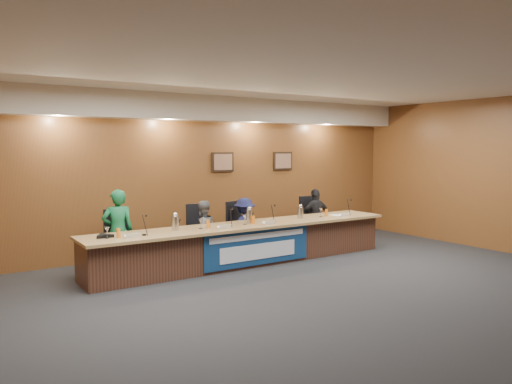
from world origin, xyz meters
TOP-DOWN VIEW (x-y plane):
  - floor at (0.00, 0.00)m, footprint 10.00×10.00m
  - ceiling at (0.00, 0.00)m, footprint 10.00×8.00m
  - wall_back at (0.00, 4.00)m, footprint 10.00×0.04m
  - soffit at (0.00, 3.75)m, footprint 10.00×0.50m
  - dais_body at (0.00, 2.40)m, footprint 6.00×0.80m
  - dais_top at (0.00, 2.35)m, footprint 6.10×0.95m
  - banner at (0.00, 1.99)m, footprint 2.20×0.02m
  - banner_text_upper at (0.00, 1.97)m, footprint 2.00×0.01m
  - banner_text_lower at (0.00, 1.97)m, footprint 1.60×0.01m
  - wall_photo_left at (0.40, 3.97)m, footprint 0.52×0.04m
  - wall_photo_right at (2.00, 3.97)m, footprint 0.52×0.04m
  - panelist_a at (-2.23, 2.97)m, footprint 0.59×0.45m
  - panelist_b at (-0.61, 2.97)m, footprint 0.64×0.54m
  - panelist_c at (0.33, 2.97)m, footprint 0.76×0.45m
  - panelist_d at (2.18, 2.97)m, footprint 0.78×0.43m
  - office_chair_a at (-2.23, 3.07)m, footprint 0.60×0.60m
  - office_chair_b at (-0.61, 3.07)m, footprint 0.55×0.55m
  - office_chair_c at (0.33, 3.07)m, footprint 0.59×0.59m
  - office_chair_d at (2.18, 3.07)m, footprint 0.52×0.52m
  - nameplate_a at (-2.26, 2.13)m, footprint 0.24×0.08m
  - microphone_a at (-2.03, 2.25)m, footprint 0.07×0.07m
  - juice_glass_a at (-2.44, 2.27)m, footprint 0.06×0.06m
  - water_glass_a at (-2.61, 2.29)m, footprint 0.08×0.08m
  - nameplate_b at (-0.61, 2.10)m, footprint 0.24×0.08m
  - microphone_b at (-0.41, 2.29)m, footprint 0.07×0.07m
  - juice_glass_b at (-0.83, 2.33)m, footprint 0.06×0.06m
  - water_glass_b at (-0.97, 2.33)m, footprint 0.08×0.08m
  - nameplate_c at (0.31, 2.07)m, footprint 0.24×0.08m
  - microphone_c at (0.50, 2.28)m, footprint 0.07×0.07m
  - juice_glass_c at (0.11, 2.32)m, footprint 0.06×0.06m
  - water_glass_c at (-0.08, 2.30)m, footprint 0.08×0.08m
  - nameplate_d at (2.21, 2.10)m, footprint 0.24×0.08m
  - microphone_d at (2.38, 2.21)m, footprint 0.07×0.07m
  - juice_glass_d at (1.90, 2.32)m, footprint 0.06×0.06m
  - water_glass_d at (1.76, 2.33)m, footprint 0.08×0.08m
  - carafe_left at (-1.41, 2.42)m, footprint 0.12×0.12m
  - carafe_mid at (0.09, 2.42)m, footprint 0.11×0.11m
  - carafe_right at (1.28, 2.40)m, footprint 0.11×0.11m
  - speakerphone at (-2.63, 2.42)m, footprint 0.32×0.32m
  - paper_stack at (2.18, 2.30)m, footprint 0.26×0.33m

SIDE VIEW (x-z plane):
  - floor at x=0.00m, z-range 0.00..0.00m
  - banner_text_lower at x=0.00m, z-range 0.16..0.44m
  - dais_body at x=0.00m, z-range 0.00..0.70m
  - banner at x=0.00m, z-range 0.05..0.71m
  - office_chair_a at x=-2.23m, z-range 0.44..0.52m
  - office_chair_b at x=-0.61m, z-range 0.44..0.52m
  - office_chair_c at x=0.33m, z-range 0.44..0.52m
  - office_chair_d at x=2.18m, z-range 0.44..0.52m
  - banner_text_upper at x=0.00m, z-range 0.53..0.63m
  - panelist_b at x=-0.61m, z-range 0.00..1.16m
  - panelist_c at x=0.33m, z-range 0.00..1.16m
  - panelist_d at x=2.18m, z-range 0.00..1.26m
  - dais_top at x=0.00m, z-range 0.70..0.75m
  - panelist_a at x=-2.23m, z-range 0.00..1.45m
  - paper_stack at x=2.18m, z-range 0.75..0.76m
  - microphone_a at x=-2.03m, z-range 0.75..0.77m
  - microphone_b at x=-0.41m, z-range 0.75..0.77m
  - microphone_c at x=0.50m, z-range 0.75..0.77m
  - microphone_d at x=2.38m, z-range 0.75..0.77m
  - speakerphone at x=-2.63m, z-range 0.75..0.80m
  - nameplate_a at x=-2.26m, z-range 0.74..0.85m
  - nameplate_b at x=-0.61m, z-range 0.74..0.85m
  - nameplate_c at x=0.31m, z-range 0.74..0.85m
  - nameplate_d at x=2.21m, z-range 0.74..0.85m
  - juice_glass_a at x=-2.44m, z-range 0.75..0.90m
  - juice_glass_b at x=-0.83m, z-range 0.75..0.90m
  - juice_glass_c at x=0.11m, z-range 0.75..0.90m
  - juice_glass_d at x=1.90m, z-range 0.75..0.90m
  - water_glass_a at x=-2.61m, z-range 0.75..0.93m
  - water_glass_b at x=-0.97m, z-range 0.75..0.93m
  - water_glass_c at x=-0.08m, z-range 0.75..0.93m
  - water_glass_d at x=1.76m, z-range 0.75..0.93m
  - carafe_right at x=1.28m, z-range 0.75..0.97m
  - carafe_left at x=-1.41m, z-range 0.75..1.00m
  - carafe_mid at x=0.09m, z-range 0.75..1.00m
  - wall_back at x=0.00m, z-range 0.00..3.20m
  - wall_photo_left at x=0.40m, z-range 1.64..2.06m
  - wall_photo_right at x=2.00m, z-range 1.64..2.06m
  - soffit at x=0.00m, z-range 2.70..3.20m
  - ceiling at x=0.00m, z-range 3.18..3.22m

